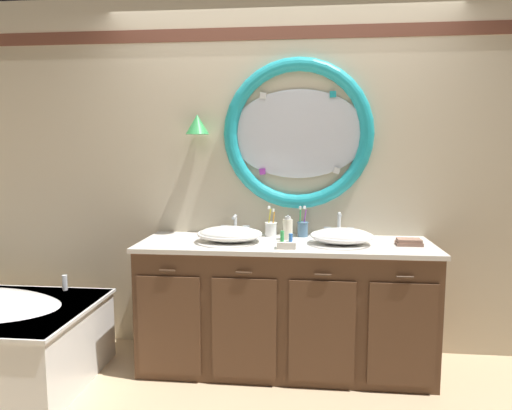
% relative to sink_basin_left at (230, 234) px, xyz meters
% --- Properties ---
extents(ground_plane, '(14.00, 14.00, 0.00)m').
position_rel_sink_basin_left_xyz_m(ground_plane, '(0.32, -0.21, -0.93)').
color(ground_plane, tan).
extents(back_wall_assembly, '(6.40, 0.26, 2.60)m').
position_rel_sink_basin_left_xyz_m(back_wall_assembly, '(0.33, 0.37, 0.40)').
color(back_wall_assembly, beige).
rests_on(back_wall_assembly, ground_plane).
extents(vanity_counter, '(1.97, 0.66, 0.88)m').
position_rel_sink_basin_left_xyz_m(vanity_counter, '(0.38, 0.03, -0.49)').
color(vanity_counter, brown).
rests_on(vanity_counter, ground_plane).
extents(sink_basin_left, '(0.44, 0.44, 0.11)m').
position_rel_sink_basin_left_xyz_m(sink_basin_left, '(0.00, 0.00, 0.00)').
color(sink_basin_left, white).
rests_on(sink_basin_left, vanity_counter).
extents(sink_basin_right, '(0.42, 0.42, 0.11)m').
position_rel_sink_basin_left_xyz_m(sink_basin_right, '(0.75, 0.00, 0.00)').
color(sink_basin_right, white).
rests_on(sink_basin_right, vanity_counter).
extents(faucet_set_left, '(0.22, 0.12, 0.15)m').
position_rel_sink_basin_left_xyz_m(faucet_set_left, '(-0.00, 0.25, 0.00)').
color(faucet_set_left, silver).
rests_on(faucet_set_left, vanity_counter).
extents(faucet_set_right, '(0.21, 0.13, 0.18)m').
position_rel_sink_basin_left_xyz_m(faucet_set_right, '(0.75, 0.25, 0.01)').
color(faucet_set_right, silver).
rests_on(faucet_set_right, vanity_counter).
extents(toothbrush_holder_left, '(0.09, 0.09, 0.22)m').
position_rel_sink_basin_left_xyz_m(toothbrush_holder_left, '(0.26, 0.23, 0.00)').
color(toothbrush_holder_left, white).
rests_on(toothbrush_holder_left, vanity_counter).
extents(toothbrush_holder_right, '(0.08, 0.08, 0.22)m').
position_rel_sink_basin_left_xyz_m(toothbrush_holder_right, '(0.49, 0.24, 0.01)').
color(toothbrush_holder_right, slate).
rests_on(toothbrush_holder_right, vanity_counter).
extents(soap_dispenser, '(0.07, 0.07, 0.17)m').
position_rel_sink_basin_left_xyz_m(soap_dispenser, '(0.39, 0.12, 0.02)').
color(soap_dispenser, '#EFE5C6').
rests_on(soap_dispenser, vanity_counter).
extents(folded_hand_towel, '(0.16, 0.11, 0.04)m').
position_rel_sink_basin_left_xyz_m(folded_hand_towel, '(1.19, 0.01, -0.03)').
color(folded_hand_towel, '#936B56').
rests_on(folded_hand_towel, vanity_counter).
extents(toiletry_basket, '(0.12, 0.09, 0.11)m').
position_rel_sink_basin_left_xyz_m(toiletry_basket, '(0.39, -0.17, -0.03)').
color(toiletry_basket, beige).
rests_on(toiletry_basket, vanity_counter).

